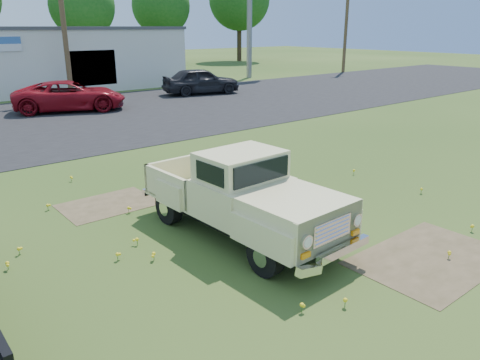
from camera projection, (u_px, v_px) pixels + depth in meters
name	position (u px, v px, depth m)	size (l,w,h in m)	color
ground	(265.00, 229.00, 10.09)	(140.00, 140.00, 0.00)	#294616
asphalt_lot	(41.00, 123.00, 21.11)	(90.00, 14.00, 0.02)	black
dirt_patch_a	(431.00, 259.00, 8.79)	(3.00, 2.00, 0.01)	#4E4229
dirt_patch_b	(108.00, 205.00, 11.46)	(2.20, 1.60, 0.01)	#4E4229
commercial_building	(70.00, 57.00, 32.87)	(14.20, 8.20, 4.15)	silver
utility_pole_mid	(63.00, 18.00, 27.22)	(1.60, 0.30, 9.00)	#4A3722
utility_pole_east	(346.00, 21.00, 42.88)	(1.60, 0.30, 9.00)	#4A3722
treeline_e	(82.00, 6.00, 44.09)	(6.08, 6.08, 9.04)	#342617
treeline_f	(161.00, 6.00, 51.84)	(6.40, 6.40, 9.52)	#342617
vintage_pickup_truck	(241.00, 194.00, 9.51)	(1.94, 5.00, 1.81)	beige
red_pickup	(70.00, 96.00, 23.90)	(2.52, 5.46, 1.52)	maroon
dark_sedan	(201.00, 81.00, 29.86)	(1.95, 4.86, 1.65)	black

